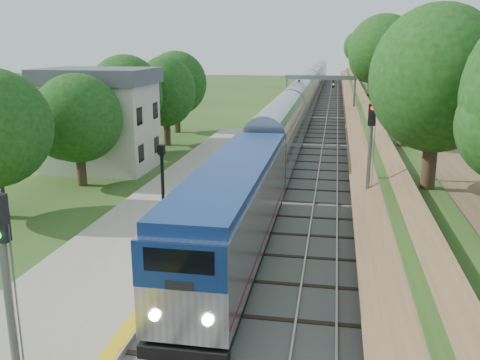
% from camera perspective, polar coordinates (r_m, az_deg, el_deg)
% --- Properties ---
extents(trackbed, '(9.50, 170.00, 0.28)m').
position_cam_1_polar(trackbed, '(70.27, 8.14, 6.23)').
color(trackbed, '#4C4944').
rests_on(trackbed, ground).
extents(platform, '(6.40, 68.00, 0.38)m').
position_cam_1_polar(platform, '(28.94, -9.82, -5.40)').
color(platform, gray).
rests_on(platform, ground).
extents(yellow_stripe, '(0.55, 68.00, 0.01)m').
position_cam_1_polar(yellow_stripe, '(28.06, -4.33, -5.44)').
color(yellow_stripe, gold).
rests_on(yellow_stripe, platform).
extents(embankment, '(10.64, 170.00, 11.70)m').
position_cam_1_polar(embankment, '(70.25, 15.07, 7.44)').
color(embankment, brown).
rests_on(embankment, ground).
extents(station_building, '(8.60, 6.60, 8.00)m').
position_cam_1_polar(station_building, '(43.97, -14.74, 6.36)').
color(station_building, beige).
rests_on(station_building, ground).
extents(signal_gantry, '(8.40, 0.38, 6.20)m').
position_cam_1_polar(signal_gantry, '(64.76, 8.54, 9.76)').
color(signal_gantry, slate).
rests_on(signal_gantry, ground).
extents(trees_behind_platform, '(7.82, 53.32, 7.21)m').
position_cam_1_polar(trees_behind_platform, '(34.38, -16.92, 4.82)').
color(trees_behind_platform, '#332316').
rests_on(trees_behind_platform, ground).
extents(train, '(2.97, 139.48, 4.37)m').
position_cam_1_polar(train, '(83.23, 7.16, 9.03)').
color(train, black).
rests_on(train, trackbed).
extents(lamppost_far, '(0.49, 0.49, 4.93)m').
position_cam_1_polar(lamppost_far, '(25.75, -8.18, -2.23)').
color(lamppost_far, black).
rests_on(lamppost_far, platform).
extents(signal_platform, '(0.38, 0.30, 6.41)m').
position_cam_1_polar(signal_platform, '(13.66, -23.51, -10.97)').
color(signal_platform, slate).
rests_on(signal_platform, platform).
extents(signal_farside, '(0.38, 0.30, 6.89)m').
position_cam_1_polar(signal_farside, '(28.52, 13.65, 2.76)').
color(signal_farside, slate).
rests_on(signal_farside, ground).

